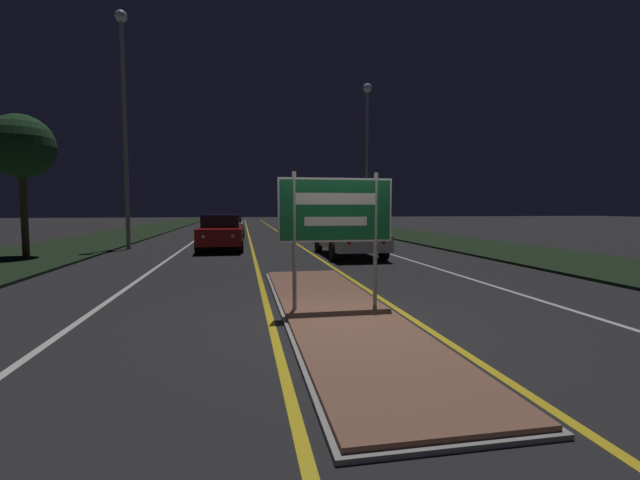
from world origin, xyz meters
name	(u,v)px	position (x,y,z in m)	size (l,w,h in m)	color
ground_plane	(344,323)	(0.00, 0.00, 0.00)	(160.00, 160.00, 0.00)	#232326
median_island	(335,310)	(0.00, 0.66, 0.04)	(1.93, 8.74, 0.10)	#999993
verge_left	(103,239)	(-9.50, 20.00, 0.04)	(5.00, 100.00, 0.08)	black
verge_right	(413,235)	(9.50, 20.00, 0.04)	(5.00, 100.00, 0.08)	black
centre_line_yellow_left	(248,233)	(-1.15, 25.00, 0.00)	(0.12, 70.00, 0.01)	gold
centre_line_yellow_right	(280,233)	(1.15, 25.00, 0.00)	(0.12, 70.00, 0.01)	gold
lane_line_white_left	(205,233)	(-4.20, 25.00, 0.00)	(0.12, 70.00, 0.01)	silver
lane_line_white_right	(320,232)	(4.20, 25.00, 0.00)	(0.12, 70.00, 0.01)	silver
edge_line_white_left	(161,234)	(-7.20, 25.00, 0.00)	(0.10, 70.00, 0.01)	silver
edge_line_white_right	(359,232)	(7.20, 25.00, 0.00)	(0.10, 70.00, 0.01)	silver
highway_sign	(336,215)	(0.00, 0.65, 1.71)	(2.00, 0.07, 2.34)	#9E9E99
streetlight_left_near	(124,101)	(-6.58, 13.68, 6.46)	(0.51, 0.51, 10.30)	#9E9E99
streetlight_right_near	(367,134)	(6.69, 21.33, 6.73)	(0.58, 0.58, 10.05)	#9E9E99
car_receding_0	(349,237)	(2.40, 9.15, 0.75)	(2.02, 4.81, 1.39)	silver
car_receding_1	(356,225)	(5.62, 19.94, 0.73)	(1.90, 4.57, 1.36)	#B7B7BC
car_approaching_0	(221,232)	(-2.50, 12.60, 0.80)	(1.92, 4.57, 1.53)	maroon
car_approaching_1	(229,226)	(-2.42, 21.25, 0.71)	(1.94, 4.11, 1.33)	#B7B7BC
roadside_palm_left	(21,147)	(-9.38, 10.69, 4.01)	(2.28, 2.28, 5.10)	#4C3823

